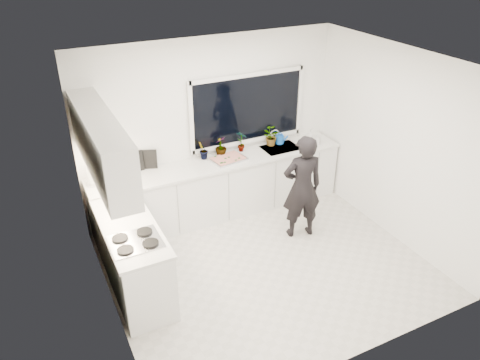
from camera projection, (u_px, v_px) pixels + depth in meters
floor at (266, 265)px, 6.30m from camera, size 4.00×3.50×0.02m
wall_back at (211, 127)px, 7.03m from camera, size 4.00×0.02×2.70m
wall_left at (101, 217)px, 4.86m from camera, size 0.02×3.50×2.70m
wall_right at (396, 146)px, 6.43m from camera, size 0.02×3.50×2.70m
ceiling at (273, 64)px, 4.99m from camera, size 4.00×3.50×0.02m
window at (248, 109)px, 7.14m from camera, size 1.80×0.02×1.00m
base_cabinets_back at (221, 189)px, 7.22m from camera, size 3.92×0.58×0.88m
base_cabinets_left at (133, 259)px, 5.70m from camera, size 0.58×1.60×0.88m
countertop_back at (220, 162)px, 6.99m from camera, size 3.94×0.62×0.04m
countertop_left at (129, 227)px, 5.48m from camera, size 0.62×1.60×0.04m
upper_cabinets at (101, 144)px, 5.25m from camera, size 0.34×2.10×0.70m
sink at (280, 151)px, 7.42m from camera, size 0.58×0.42×0.14m
faucet at (274, 137)px, 7.50m from camera, size 0.03×0.03×0.22m
stovetop at (135, 241)px, 5.18m from camera, size 0.56×0.48×0.03m
person at (302, 187)px, 6.56m from camera, size 0.64×0.49×1.56m
pizza_tray at (228, 159)px, 7.00m from camera, size 0.55×0.45×0.03m
pizza at (228, 158)px, 7.00m from camera, size 0.50×0.40×0.01m
watering_can at (280, 139)px, 7.52m from camera, size 0.19×0.19×0.13m
paper_towel_roll at (92, 176)px, 6.28m from camera, size 0.12×0.12×0.26m
knife_block at (121, 170)px, 6.48m from camera, size 0.13×0.11×0.22m
utensil_crock at (133, 199)px, 5.86m from camera, size 0.15×0.15×0.16m
picture_frame_large at (149, 159)px, 6.72m from camera, size 0.21×0.10×0.28m
picture_frame_small at (135, 162)px, 6.63m from camera, size 0.25×0.03×0.30m
herb_plants at (244, 142)px, 7.23m from camera, size 1.42×0.34×0.33m
soap_bottles at (312, 138)px, 7.41m from camera, size 0.28×0.15×0.29m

